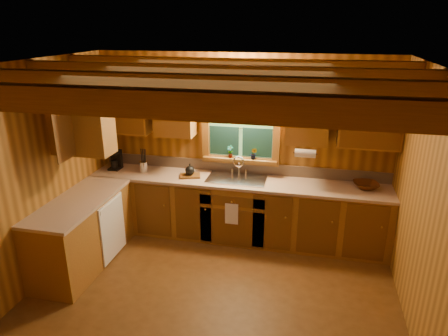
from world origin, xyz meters
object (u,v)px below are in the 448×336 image
at_px(coffee_maker, 116,160).
at_px(cutting_board, 190,176).
at_px(sink, 237,182).
at_px(wicker_basket, 366,185).

xyz_separation_m(coffee_maker, cutting_board, (1.19, -0.08, -0.13)).
bearing_deg(coffee_maker, sink, -0.04).
relative_size(sink, wicker_basket, 2.52).
height_order(coffee_maker, cutting_board, coffee_maker).
distance_m(coffee_maker, cutting_board, 1.20).
bearing_deg(coffee_maker, wicker_basket, 1.40).
xyz_separation_m(sink, wicker_basket, (1.73, 0.06, 0.08)).
distance_m(sink, coffee_maker, 1.87).
height_order(sink, cutting_board, sink).
xyz_separation_m(coffee_maker, wicker_basket, (3.59, 0.03, -0.10)).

